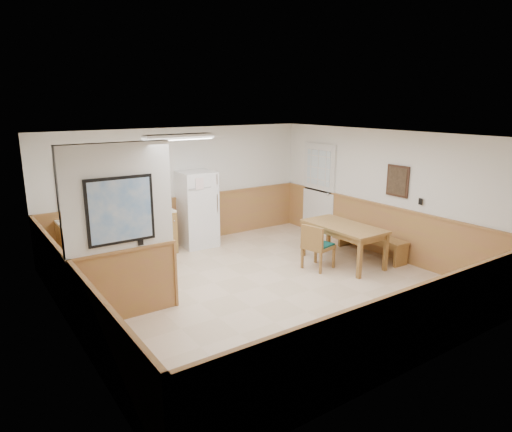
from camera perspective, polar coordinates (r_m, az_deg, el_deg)
ground at (r=7.77m, az=0.66°, el=-8.77°), size 6.00×6.00×0.00m
ceiling at (r=7.18m, az=0.72°, el=9.95°), size 6.00×6.00×0.02m
back_wall at (r=9.92m, az=-9.37°, el=3.65°), size 6.00×0.02×2.50m
right_wall at (r=9.39m, az=15.85°, el=2.70°), size 0.02×6.00×2.50m
left_wall at (r=6.21m, az=-22.61°, el=-3.58°), size 0.02×6.00×2.50m
wainscot_back at (r=10.07m, az=-9.15°, el=-0.57°), size 6.00×0.04×1.00m
wainscot_right at (r=9.54m, az=15.47°, el=-1.73°), size 0.04×6.00×1.00m
wainscot_left at (r=6.47m, az=-21.80°, el=-9.90°), size 0.04×6.00×1.00m
partition_wall at (r=6.58m, az=-16.59°, el=-2.29°), size 1.50×0.20×2.50m
kitchen_counter at (r=9.37m, az=-15.02°, el=-2.23°), size 2.20×0.61×1.00m
exterior_door at (r=10.69m, az=7.84°, el=3.37°), size 0.07×1.02×2.15m
kitchen_window at (r=9.17m, az=-21.33°, el=3.92°), size 0.80×0.04×1.00m
wall_painting at (r=9.12m, az=17.28°, el=4.20°), size 0.04×0.50×0.60m
fluorescent_fixture at (r=7.90m, az=-9.66°, el=9.74°), size 1.20×0.30×0.09m
refrigerator at (r=9.77m, az=-7.34°, el=0.88°), size 0.75×0.74×1.61m
dining_table at (r=8.81m, az=10.88°, el=-1.74°), size 0.81×1.62×0.75m
dining_bench at (r=9.46m, az=14.23°, el=-2.76°), size 0.42×1.63×0.45m
dining_chair at (r=8.42m, az=7.45°, el=-3.46°), size 0.74×0.57×0.85m
fire_extinguisher at (r=9.35m, az=-12.22°, el=1.83°), size 0.13×0.13×0.42m
soap_bottle at (r=8.98m, az=-21.86°, el=0.11°), size 0.07×0.07×0.21m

